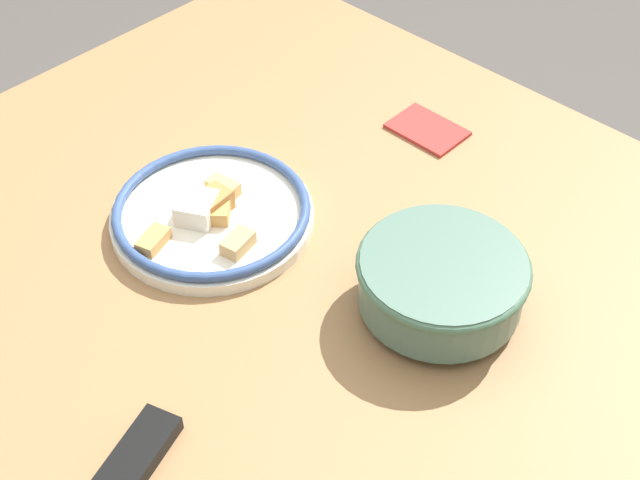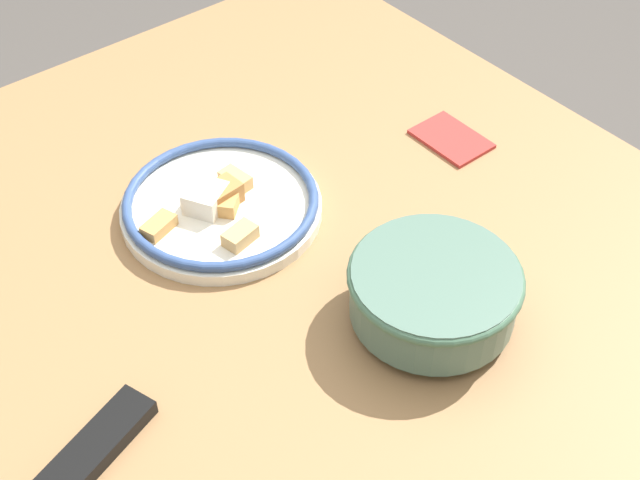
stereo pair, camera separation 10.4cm
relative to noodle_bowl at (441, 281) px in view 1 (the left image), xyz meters
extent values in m
cube|color=olive|center=(0.21, 0.07, -0.07)|extent=(1.19, 1.09, 0.04)
cylinder|color=olive|center=(0.74, -0.41, -0.45)|extent=(0.06, 0.06, 0.73)
cylinder|color=#4C6B5B|center=(0.00, 0.00, -0.04)|extent=(0.09, 0.09, 0.02)
cylinder|color=#4C6B5B|center=(0.00, 0.00, 0.00)|extent=(0.20, 0.20, 0.07)
cylinder|color=#B75B23|center=(0.00, 0.00, -0.01)|extent=(0.18, 0.18, 0.06)
torus|color=#42664C|center=(0.00, 0.00, 0.03)|extent=(0.21, 0.21, 0.01)
cylinder|color=silver|center=(0.32, 0.09, -0.04)|extent=(0.28, 0.28, 0.02)
torus|color=#334C7F|center=(0.32, 0.09, -0.03)|extent=(0.27, 0.27, 0.01)
cube|color=tan|center=(0.34, 0.05, -0.02)|extent=(0.05, 0.03, 0.02)
cube|color=tan|center=(0.33, 0.18, -0.02)|extent=(0.04, 0.05, 0.02)
cube|color=#B2753D|center=(0.32, 0.09, -0.02)|extent=(0.04, 0.06, 0.03)
cube|color=tan|center=(0.25, 0.11, -0.02)|extent=(0.04, 0.05, 0.02)
cube|color=tan|center=(0.31, 0.10, -0.02)|extent=(0.06, 0.06, 0.02)
cube|color=silver|center=(0.33, 0.11, -0.02)|extent=(0.07, 0.07, 0.03)
cube|color=#B2332D|center=(0.24, -0.28, -0.05)|extent=(0.11, 0.08, 0.01)
camera|label=1|loc=(-0.40, 0.64, 0.80)|focal=50.00mm
camera|label=2|loc=(-0.47, 0.57, 0.80)|focal=50.00mm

